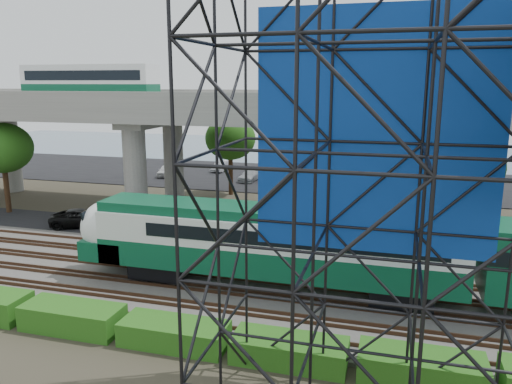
% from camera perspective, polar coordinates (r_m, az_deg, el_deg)
% --- Properties ---
extents(ground, '(140.00, 140.00, 0.00)m').
position_cam_1_polar(ground, '(26.41, -7.28, -12.18)').
color(ground, '#474233').
rests_on(ground, ground).
extents(ballast_bed, '(90.00, 12.00, 0.20)m').
position_cam_1_polar(ballast_bed, '(28.06, -5.67, -10.39)').
color(ballast_bed, slate).
rests_on(ballast_bed, ground).
extents(service_road, '(90.00, 5.00, 0.08)m').
position_cam_1_polar(service_road, '(35.62, -0.66, -5.40)').
color(service_road, black).
rests_on(service_road, ground).
extents(parking_lot, '(90.00, 18.00, 0.08)m').
position_cam_1_polar(parking_lot, '(57.87, 5.95, 1.51)').
color(parking_lot, black).
rests_on(parking_lot, ground).
extents(harbor_water, '(140.00, 40.00, 0.03)m').
position_cam_1_polar(harbor_water, '(79.36, 8.72, 4.39)').
color(harbor_water, slate).
rests_on(harbor_water, ground).
extents(rail_tracks, '(90.00, 9.52, 0.16)m').
position_cam_1_polar(rail_tracks, '(27.99, -5.68, -10.05)').
color(rail_tracks, '#472D1E').
rests_on(rail_tracks, ballast_bed).
extents(commuter_train, '(29.30, 3.06, 4.30)m').
position_cam_1_polar(commuter_train, '(25.61, 6.65, -6.03)').
color(commuter_train, black).
rests_on(commuter_train, rail_tracks).
extents(overpass, '(80.00, 12.00, 12.40)m').
position_cam_1_polar(overpass, '(39.61, -0.04, 8.48)').
color(overpass, '#9E9B93').
rests_on(overpass, ground).
extents(scaffold_tower, '(9.36, 6.36, 15.00)m').
position_cam_1_polar(scaffold_tower, '(14.47, 12.64, -1.81)').
color(scaffold_tower, black).
rests_on(scaffold_tower, ground).
extents(hedge_strip, '(34.60, 1.80, 1.20)m').
position_cam_1_polar(hedge_strip, '(22.28, -9.32, -15.56)').
color(hedge_strip, '#215814').
rests_on(hedge_strip, ground).
extents(trees, '(40.94, 16.94, 7.69)m').
position_cam_1_polar(trees, '(41.12, -4.70, 4.88)').
color(trees, '#382314').
rests_on(trees, ground).
extents(suv, '(5.22, 3.98, 1.32)m').
position_cam_1_polar(suv, '(40.71, -19.26, -2.80)').
color(suv, black).
rests_on(suv, service_road).
extents(parked_cars, '(34.39, 9.59, 1.32)m').
position_cam_1_polar(parked_cars, '(57.26, 7.15, 2.05)').
color(parked_cars, silver).
rests_on(parked_cars, parking_lot).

